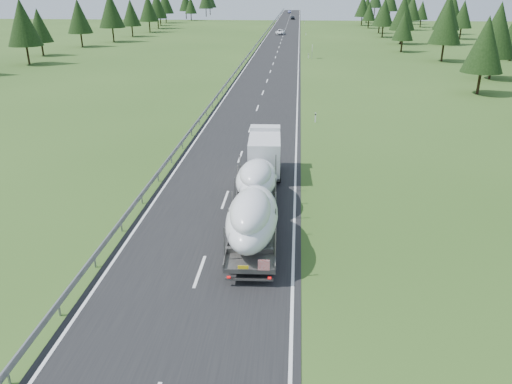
# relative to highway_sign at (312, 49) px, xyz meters

# --- Properties ---
(ground) EXTENTS (400.00, 400.00, 0.00)m
(ground) POSITION_rel_highway_sign_xyz_m (-7.20, -80.00, -1.81)
(ground) COLOR #2D4D19
(ground) RESTS_ON ground
(road_surface) EXTENTS (10.00, 400.00, 0.02)m
(road_surface) POSITION_rel_highway_sign_xyz_m (-7.20, 20.00, -1.80)
(road_surface) COLOR black
(road_surface) RESTS_ON ground
(guardrail) EXTENTS (0.10, 400.00, 0.76)m
(guardrail) POSITION_rel_highway_sign_xyz_m (-12.50, 19.94, -1.21)
(guardrail) COLOR slate
(guardrail) RESTS_ON ground
(marker_posts) EXTENTS (0.13, 350.08, 1.00)m
(marker_posts) POSITION_rel_highway_sign_xyz_m (-0.70, 75.00, -1.27)
(marker_posts) COLOR silver
(marker_posts) RESTS_ON ground
(highway_sign) EXTENTS (0.08, 0.90, 2.60)m
(highway_sign) POSITION_rel_highway_sign_xyz_m (0.00, 0.00, 0.00)
(highway_sign) COLOR slate
(highway_sign) RESTS_ON ground
(tree_line_right) EXTENTS (27.56, 271.57, 12.64)m
(tree_line_right) POSITION_rel_highway_sign_xyz_m (32.41, 22.36, 5.10)
(tree_line_right) COLOR black
(tree_line_right) RESTS_ON ground
(tree_line_left) EXTENTS (16.03, 271.99, 12.53)m
(tree_line_left) POSITION_rel_highway_sign_xyz_m (-50.81, 26.39, 5.41)
(tree_line_left) COLOR black
(tree_line_left) RESTS_ON ground
(boat_truck) EXTENTS (3.03, 17.74, 3.62)m
(boat_truck) POSITION_rel_highway_sign_xyz_m (-4.91, -73.45, 0.13)
(boat_truck) COLOR silver
(boat_truck) RESTS_ON ground
(distant_van) EXTENTS (2.71, 5.30, 1.43)m
(distant_van) POSITION_rel_highway_sign_xyz_m (-8.17, 52.36, -1.09)
(distant_van) COLOR white
(distant_van) RESTS_ON ground
(distant_car_dark) EXTENTS (2.01, 4.47, 1.49)m
(distant_car_dark) POSITION_rel_highway_sign_xyz_m (-5.60, 125.74, -1.06)
(distant_car_dark) COLOR black
(distant_car_dark) RESTS_ON ground
(distant_car_blue) EXTENTS (1.71, 4.62, 1.51)m
(distant_car_blue) POSITION_rel_highway_sign_xyz_m (-7.98, 179.86, -1.05)
(distant_car_blue) COLOR #151C3D
(distant_car_blue) RESTS_ON ground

